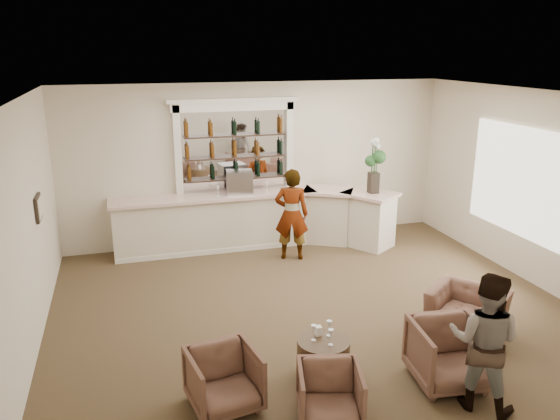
% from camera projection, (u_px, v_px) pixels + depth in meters
% --- Properties ---
extents(ground, '(8.00, 8.00, 0.00)m').
position_uv_depth(ground, '(313.00, 309.00, 8.60)').
color(ground, brown).
rests_on(ground, ground).
extents(room_shell, '(8.04, 7.02, 3.32)m').
position_uv_depth(room_shell, '(310.00, 154.00, 8.63)').
color(room_shell, beige).
rests_on(room_shell, ground).
extents(bar_counter, '(5.72, 1.80, 1.14)m').
position_uv_depth(bar_counter, '(257.00, 220.00, 11.14)').
color(bar_counter, beige).
rests_on(bar_counter, ground).
extents(back_bar_alcove, '(2.64, 0.25, 3.00)m').
position_uv_depth(back_bar_alcove, '(235.00, 147.00, 11.02)').
color(back_bar_alcove, white).
rests_on(back_bar_alcove, ground).
extents(cocktail_table, '(0.66, 0.66, 0.50)m').
position_uv_depth(cocktail_table, '(323.00, 358.00, 6.77)').
color(cocktail_table, '#493220').
rests_on(cocktail_table, ground).
extents(sommelier, '(0.76, 0.62, 1.78)m').
position_uv_depth(sommelier, '(292.00, 214.00, 10.43)').
color(sommelier, gray).
rests_on(sommelier, ground).
extents(guest, '(1.00, 1.00, 1.63)m').
position_uv_depth(guest, '(484.00, 342.00, 6.06)').
color(guest, gray).
rests_on(guest, ground).
extents(armchair_left, '(0.87, 0.89, 0.70)m').
position_uv_depth(armchair_left, '(224.00, 380.00, 6.15)').
color(armchair_left, brown).
rests_on(armchair_left, ground).
extents(armchair_center, '(0.83, 0.85, 0.64)m').
position_uv_depth(armchair_center, '(330.00, 395.00, 5.93)').
color(armchair_center, brown).
rests_on(armchair_center, ground).
extents(armchair_right, '(0.94, 0.97, 0.79)m').
position_uv_depth(armchair_right, '(449.00, 354.00, 6.59)').
color(armchair_right, brown).
rests_on(armchair_right, ground).
extents(armchair_far, '(1.32, 1.34, 0.66)m').
position_uv_depth(armchair_far, '(467.00, 312.00, 7.77)').
color(armchair_far, brown).
rests_on(armchair_far, ground).
extents(espresso_machine, '(0.58, 0.51, 0.46)m').
position_uv_depth(espresso_machine, '(240.00, 182.00, 10.92)').
color(espresso_machine, '#BCBBC0').
rests_on(espresso_machine, bar_counter).
extents(flower_vase, '(0.29, 0.29, 1.11)m').
position_uv_depth(flower_vase, '(374.00, 162.00, 10.83)').
color(flower_vase, black).
rests_on(flower_vase, bar_counter).
extents(wine_glass_bar_left, '(0.07, 0.07, 0.21)m').
position_uv_depth(wine_glass_bar_left, '(218.00, 191.00, 10.72)').
color(wine_glass_bar_left, white).
rests_on(wine_glass_bar_left, bar_counter).
extents(wine_glass_bar_right, '(0.07, 0.07, 0.21)m').
position_uv_depth(wine_glass_bar_right, '(267.00, 187.00, 11.01)').
color(wine_glass_bar_right, white).
rests_on(wine_glass_bar_right, bar_counter).
extents(wine_glass_tbl_a, '(0.07, 0.07, 0.21)m').
position_uv_depth(wine_glass_tbl_a, '(314.00, 333.00, 6.66)').
color(wine_glass_tbl_a, white).
rests_on(wine_glass_tbl_a, cocktail_table).
extents(wine_glass_tbl_b, '(0.07, 0.07, 0.21)m').
position_uv_depth(wine_glass_tbl_b, '(329.00, 328.00, 6.77)').
color(wine_glass_tbl_b, white).
rests_on(wine_glass_tbl_b, cocktail_table).
extents(wine_glass_tbl_c, '(0.07, 0.07, 0.21)m').
position_uv_depth(wine_glass_tbl_c, '(331.00, 337.00, 6.56)').
color(wine_glass_tbl_c, white).
rests_on(wine_glass_tbl_c, cocktail_table).
extents(napkin_holder, '(0.08, 0.08, 0.12)m').
position_uv_depth(napkin_holder, '(318.00, 331.00, 6.80)').
color(napkin_holder, white).
rests_on(napkin_holder, cocktail_table).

